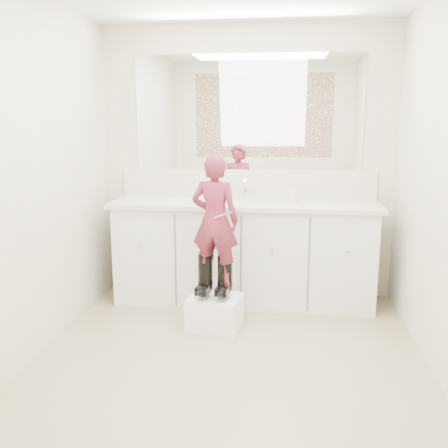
# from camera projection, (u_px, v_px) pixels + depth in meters

# --- Properties ---
(floor) EXTENTS (3.00, 3.00, 0.00)m
(floor) POSITION_uv_depth(u_px,v_px,m) (227.00, 365.00, 3.26)
(floor) COLOR #91825F
(floor) RESTS_ON ground
(wall_back) EXTENTS (2.60, 0.00, 2.60)m
(wall_back) POSITION_uv_depth(u_px,v_px,m) (247.00, 163.00, 4.48)
(wall_back) COLOR beige
(wall_back) RESTS_ON floor
(wall_front) EXTENTS (2.60, 0.00, 2.60)m
(wall_front) POSITION_uv_depth(u_px,v_px,m) (171.00, 239.00, 1.56)
(wall_front) COLOR beige
(wall_front) RESTS_ON floor
(wall_left) EXTENTS (0.00, 3.00, 3.00)m
(wall_left) POSITION_uv_depth(u_px,v_px,m) (25.00, 179.00, 3.18)
(wall_left) COLOR beige
(wall_left) RESTS_ON floor
(vanity_cabinet) EXTENTS (2.20, 0.55, 0.85)m
(vanity_cabinet) POSITION_uv_depth(u_px,v_px,m) (244.00, 254.00, 4.36)
(vanity_cabinet) COLOR silver
(vanity_cabinet) RESTS_ON floor
(countertop) EXTENTS (2.28, 0.58, 0.04)m
(countertop) POSITION_uv_depth(u_px,v_px,m) (244.00, 204.00, 4.26)
(countertop) COLOR beige
(countertop) RESTS_ON vanity_cabinet
(backsplash) EXTENTS (2.28, 0.03, 0.25)m
(backsplash) POSITION_uv_depth(u_px,v_px,m) (247.00, 184.00, 4.50)
(backsplash) COLOR beige
(backsplash) RESTS_ON countertop
(mirror) EXTENTS (2.00, 0.02, 1.00)m
(mirror) POSITION_uv_depth(u_px,v_px,m) (248.00, 113.00, 4.38)
(mirror) COLOR white
(mirror) RESTS_ON wall_back
(dot_panel) EXTENTS (2.00, 0.01, 1.20)m
(dot_panel) POSITION_uv_depth(u_px,v_px,m) (169.00, 91.00, 1.48)
(dot_panel) COLOR #472819
(dot_panel) RESTS_ON wall_front
(faucet) EXTENTS (0.08, 0.08, 0.10)m
(faucet) POSITION_uv_depth(u_px,v_px,m) (246.00, 193.00, 4.41)
(faucet) COLOR silver
(faucet) RESTS_ON countertop
(cup) EXTENTS (0.15, 0.15, 0.10)m
(cup) POSITION_uv_depth(u_px,v_px,m) (293.00, 196.00, 4.26)
(cup) COLOR beige
(cup) RESTS_ON countertop
(soap_bottle) EXTENTS (0.10, 0.11, 0.18)m
(soap_bottle) POSITION_uv_depth(u_px,v_px,m) (223.00, 191.00, 4.24)
(soap_bottle) COLOR white
(soap_bottle) RESTS_ON countertop
(step_stool) EXTENTS (0.43, 0.37, 0.25)m
(step_stool) POSITION_uv_depth(u_px,v_px,m) (215.00, 312.00, 3.84)
(step_stool) COLOR white
(step_stool) RESTS_ON floor
(boot_left) EXTENTS (0.15, 0.23, 0.32)m
(boot_left) POSITION_uv_depth(u_px,v_px,m) (205.00, 276.00, 3.81)
(boot_left) COLOR black
(boot_left) RESTS_ON step_stool
(boot_right) EXTENTS (0.15, 0.23, 0.32)m
(boot_right) POSITION_uv_depth(u_px,v_px,m) (225.00, 276.00, 3.79)
(boot_right) COLOR black
(boot_right) RESTS_ON step_stool
(toddler) EXTENTS (0.39, 0.28, 0.98)m
(toddler) POSITION_uv_depth(u_px,v_px,m) (215.00, 221.00, 3.71)
(toddler) COLOR #B4375C
(toddler) RESTS_ON step_stool
(toothbrush) EXTENTS (0.14, 0.03, 0.06)m
(toothbrush) POSITION_uv_depth(u_px,v_px,m) (223.00, 215.00, 3.62)
(toothbrush) COLOR #E3589F
(toothbrush) RESTS_ON toddler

